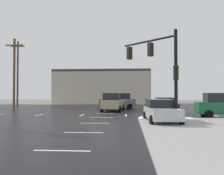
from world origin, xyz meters
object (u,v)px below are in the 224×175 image
(sedan_silver, at_px, (161,110))
(suv_tan, at_px, (113,102))
(suv_grey, at_px, (117,100))
(utility_pole_distant, at_px, (18,72))
(traffic_signal_mast, at_px, (160,62))
(utility_pole_far, at_px, (14,73))
(sedan_navy, at_px, (165,105))

(sedan_silver, distance_m, suv_tan, 12.01)
(suv_grey, bearing_deg, sedan_silver, -83.41)
(sedan_silver, distance_m, utility_pole_distant, 28.81)
(traffic_signal_mast, relative_size, utility_pole_far, 0.69)
(sedan_silver, bearing_deg, suv_tan, -164.77)
(suv_tan, relative_size, utility_pole_far, 0.57)
(sedan_navy, relative_size, utility_pole_distant, 0.45)
(suv_grey, distance_m, utility_pole_far, 13.40)
(suv_grey, xyz_separation_m, utility_pole_distant, (-15.81, 4.62, 4.23))
(utility_pole_far, distance_m, utility_pole_distant, 8.89)
(sedan_navy, xyz_separation_m, utility_pole_distant, (-21.07, 12.46, 4.47))
(sedan_silver, height_order, utility_pole_far, utility_pole_far)
(suv_grey, xyz_separation_m, sedan_silver, (3.81, -16.01, -0.24))
(suv_tan, xyz_separation_m, utility_pole_far, (-12.25, 1.11, 3.50))
(traffic_signal_mast, bearing_deg, sedan_navy, -55.36)
(suv_tan, height_order, utility_pole_distant, utility_pole_distant)
(sedan_navy, relative_size, suv_tan, 0.92)
(suv_tan, relative_size, utility_pole_distant, 0.49)
(utility_pole_far, relative_size, utility_pole_distant, 0.86)
(traffic_signal_mast, relative_size, sedan_navy, 1.31)
(utility_pole_far, bearing_deg, sedan_navy, -13.54)
(suv_grey, relative_size, sedan_navy, 1.09)
(sedan_silver, height_order, sedan_navy, same)
(traffic_signal_mast, distance_m, utility_pole_distant, 28.43)
(suv_grey, distance_m, sedan_silver, 16.46)
(sedan_silver, bearing_deg, utility_pole_far, -131.64)
(utility_pole_far, bearing_deg, suv_tan, -5.19)
(suv_tan, bearing_deg, traffic_signal_mast, -155.58)
(traffic_signal_mast, xyz_separation_m, sedan_silver, (0.05, -0.04, -3.27))
(traffic_signal_mast, relative_size, suv_grey, 1.20)
(suv_grey, height_order, utility_pole_far, utility_pole_far)
(traffic_signal_mast, distance_m, sedan_navy, 8.90)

